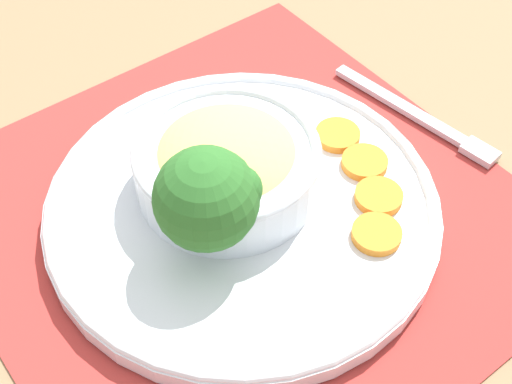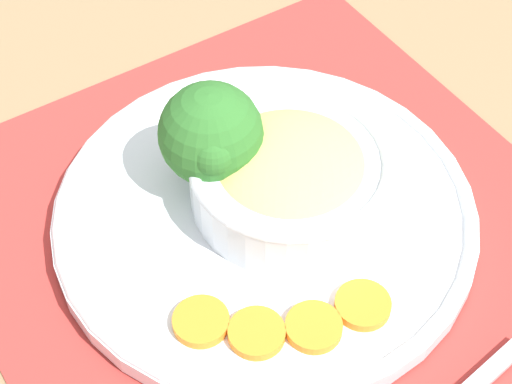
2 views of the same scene
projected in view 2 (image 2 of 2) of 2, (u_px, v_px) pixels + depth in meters
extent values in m
plane|color=#8C704C|center=(265.00, 225.00, 0.67)|extent=(4.00, 4.00, 0.00)
cube|color=#B2332D|center=(265.00, 223.00, 0.67)|extent=(0.46, 0.47, 0.00)
cylinder|color=silver|center=(265.00, 216.00, 0.67)|extent=(0.33, 0.33, 0.02)
torus|color=silver|center=(265.00, 209.00, 0.66)|extent=(0.33, 0.33, 0.01)
cylinder|color=silver|center=(288.00, 179.00, 0.65)|extent=(0.15, 0.15, 0.04)
torus|color=silver|center=(289.00, 160.00, 0.63)|extent=(0.15, 0.15, 0.01)
ellipsoid|color=#EAC66B|center=(289.00, 169.00, 0.64)|extent=(0.12, 0.12, 0.05)
cylinder|color=#84AD5B|center=(213.00, 171.00, 0.67)|extent=(0.03, 0.03, 0.02)
sphere|color=#2D6B28|center=(211.00, 134.00, 0.64)|extent=(0.08, 0.08, 0.08)
sphere|color=#2D6B28|center=(213.00, 152.00, 0.62)|extent=(0.04, 0.04, 0.04)
sphere|color=#2D6B28|center=(207.00, 110.00, 0.65)|extent=(0.03, 0.03, 0.03)
cylinder|color=orange|center=(201.00, 322.00, 0.59)|extent=(0.04, 0.04, 0.01)
cylinder|color=orange|center=(257.00, 333.00, 0.58)|extent=(0.04, 0.04, 0.01)
cylinder|color=orange|center=(314.00, 327.00, 0.59)|extent=(0.04, 0.04, 0.01)
cylinder|color=orange|center=(363.00, 305.00, 0.60)|extent=(0.04, 0.04, 0.01)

